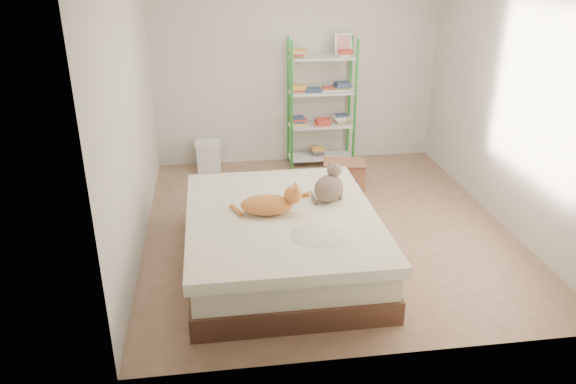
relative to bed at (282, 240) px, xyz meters
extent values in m
cube|color=tan|center=(0.57, 0.74, -0.27)|extent=(3.80, 4.20, 0.01)
cube|color=silver|center=(0.57, 2.84, 1.03)|extent=(3.80, 0.01, 2.60)
cube|color=silver|center=(0.57, -1.36, 1.03)|extent=(3.80, 0.01, 2.60)
cube|color=silver|center=(-1.33, 0.74, 1.03)|extent=(0.01, 4.20, 2.60)
cube|color=silver|center=(2.47, 0.74, 1.03)|extent=(0.01, 4.20, 2.60)
cube|color=brown|center=(0.00, 0.00, -0.17)|extent=(1.68, 2.09, 0.21)
cube|color=#EDE7C7|center=(0.00, 0.00, 0.05)|extent=(1.63, 2.03, 0.23)
cube|color=white|center=(0.00, 0.00, 0.22)|extent=(1.71, 2.14, 0.10)
cylinder|color=green|center=(0.45, 2.46, 0.58)|extent=(0.04, 0.04, 1.70)
cylinder|color=green|center=(0.45, 2.78, 0.58)|extent=(0.04, 0.04, 1.70)
cylinder|color=green|center=(1.29, 2.46, 0.58)|extent=(0.04, 0.04, 1.70)
cylinder|color=green|center=(1.29, 2.78, 0.58)|extent=(0.04, 0.04, 1.70)
cube|color=silver|center=(0.87, 2.62, -0.17)|extent=(0.86, 0.34, 0.02)
cube|color=silver|center=(0.87, 2.62, 0.28)|extent=(0.86, 0.34, 0.02)
cube|color=silver|center=(0.87, 2.62, 0.73)|extent=(0.86, 0.34, 0.02)
cube|color=silver|center=(0.87, 2.62, 1.18)|extent=(0.86, 0.34, 0.02)
cube|color=#C94536|center=(0.87, 2.62, -0.11)|extent=(0.20, 0.16, 0.09)
cube|color=#C94536|center=(0.57, 2.62, 0.34)|extent=(0.20, 0.16, 0.09)
cube|color=#C94536|center=(0.87, 2.62, 0.34)|extent=(0.20, 0.16, 0.09)
cube|color=#C94536|center=(1.17, 2.62, 0.34)|extent=(0.20, 0.16, 0.09)
cube|color=#C94536|center=(0.57, 2.62, 0.79)|extent=(0.20, 0.16, 0.09)
cube|color=#C94536|center=(0.77, 2.62, 0.79)|extent=(0.20, 0.16, 0.09)
cube|color=#C94536|center=(0.97, 2.62, 0.79)|extent=(0.20, 0.16, 0.09)
cube|color=#C94536|center=(1.17, 2.62, 0.79)|extent=(0.20, 0.16, 0.09)
cube|color=#C94536|center=(0.57, 2.62, 1.24)|extent=(0.20, 0.16, 0.09)
cube|color=#C94536|center=(1.17, 2.62, 1.24)|extent=(0.20, 0.16, 0.09)
cube|color=white|center=(1.15, 2.67, 1.33)|extent=(0.22, 0.09, 0.28)
cube|color=red|center=(1.15, 2.66, 1.33)|extent=(0.17, 0.06, 0.21)
cube|color=#9D6243|center=(0.99, 1.71, -0.10)|extent=(0.55, 0.47, 0.35)
cube|color=#521A94|center=(1.02, 1.51, -0.11)|extent=(0.29, 0.06, 0.08)
cube|color=#9D6243|center=(0.99, 1.51, 0.07)|extent=(0.51, 0.23, 0.11)
cube|color=white|center=(-0.65, 2.59, -0.09)|extent=(0.31, 0.27, 0.36)
cube|color=white|center=(-0.65, 2.59, 0.10)|extent=(0.34, 0.30, 0.03)
camera|label=1|loc=(-0.58, -4.53, 2.49)|focal=35.00mm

